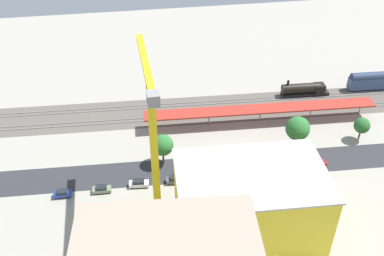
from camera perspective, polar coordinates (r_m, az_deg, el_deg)
ground_plane at (r=111.20m, az=6.17°, el=-3.47°), size 206.85×206.85×0.00m
rail_bed at (r=128.00m, az=3.80°, el=2.51°), size 129.82×20.67×0.01m
street_asphalt at (r=108.16m, az=6.72°, el=-4.83°), size 129.56×15.08×0.01m
track_rails at (r=127.90m, az=3.80°, el=2.58°), size 129.14×14.25×0.12m
platform_canopy_near at (r=120.94m, az=8.86°, el=2.42°), size 63.38×7.61×4.62m
locomotive at (r=137.38m, az=14.37°, el=4.81°), size 14.51×3.64×5.33m
passenger_coach at (r=146.72m, az=22.54°, el=5.71°), size 16.40×3.68×5.86m
parked_car_0 at (r=110.91m, az=15.74°, el=-4.41°), size 4.72×1.87×1.84m
parked_car_1 at (r=107.53m, az=11.77°, el=-5.17°), size 4.20×2.00×1.78m
parked_car_2 at (r=105.04m, az=6.99°, el=-5.79°), size 4.13×2.05×1.57m
parked_car_3 at (r=103.66m, az=2.89°, el=-6.18°), size 4.89×2.11×1.60m
parked_car_4 at (r=102.42m, az=-2.11°, el=-6.70°), size 4.54×2.14×1.82m
parked_car_5 at (r=102.17m, az=-6.86°, el=-7.12°), size 4.62×2.20×1.84m
parked_car_6 at (r=102.19m, az=-11.55°, el=-7.76°), size 4.23×1.94×1.67m
parked_car_7 at (r=103.15m, az=-16.34°, el=-8.15°), size 4.05×1.82×1.75m
construction_building at (r=89.04m, az=7.42°, el=-9.49°), size 29.07×19.55×14.14m
construction_roof_slab at (r=84.08m, az=7.79°, el=-5.98°), size 29.70×20.18×0.40m
tower_crane at (r=82.19m, az=-5.07°, el=-1.69°), size 3.60×25.04×34.18m
box_truck_0 at (r=102.81m, az=2.31°, el=-5.83°), size 9.06×3.10×3.53m
street_tree_0 at (r=112.39m, az=13.46°, el=-0.05°), size 6.07×6.07×9.04m
street_tree_1 at (r=105.12m, az=-3.80°, el=-2.22°), size 5.18×5.18×8.00m
street_tree_2 at (r=121.17m, az=21.06°, el=0.30°), size 4.12×4.12×6.48m
traffic_light at (r=106.07m, az=14.43°, el=-3.82°), size 0.50×0.36×6.48m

